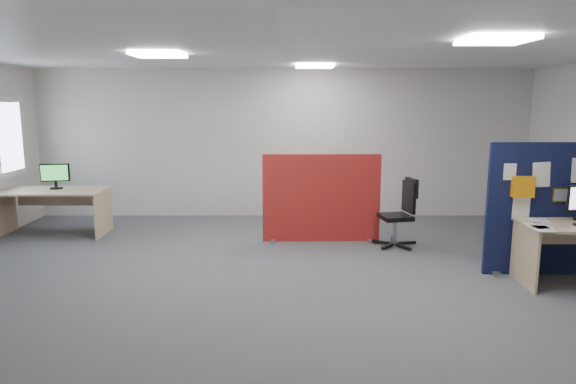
{
  "coord_description": "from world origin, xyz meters",
  "views": [
    {
      "loc": [
        0.07,
        -5.92,
        2.1
      ],
      "look_at": [
        0.07,
        0.36,
        1.0
      ],
      "focal_mm": 32.0,
      "sensor_mm": 36.0,
      "label": 1
    }
  ],
  "objects_px": {
    "monitor_second": "(55,175)",
    "office_chair": "(402,209)",
    "second_desk": "(54,200)",
    "navy_divider": "(566,209)",
    "red_divider": "(321,199)"
  },
  "relations": [
    {
      "from": "navy_divider",
      "to": "office_chair",
      "type": "height_order",
      "value": "navy_divider"
    },
    {
      "from": "monitor_second",
      "to": "second_desk",
      "type": "bearing_deg",
      "value": -121.92
    },
    {
      "from": "monitor_second",
      "to": "red_divider",
      "type": "bearing_deg",
      "value": -17.17
    },
    {
      "from": "navy_divider",
      "to": "second_desk",
      "type": "bearing_deg",
      "value": 164.69
    },
    {
      "from": "monitor_second",
      "to": "office_chair",
      "type": "relative_size",
      "value": 0.45
    },
    {
      "from": "second_desk",
      "to": "monitor_second",
      "type": "height_order",
      "value": "monitor_second"
    },
    {
      "from": "navy_divider",
      "to": "red_divider",
      "type": "bearing_deg",
      "value": 152.03
    },
    {
      "from": "office_chair",
      "to": "second_desk",
      "type": "bearing_deg",
      "value": 160.82
    },
    {
      "from": "monitor_second",
      "to": "office_chair",
      "type": "xyz_separation_m",
      "value": [
        5.41,
        -0.75,
        -0.39
      ]
    },
    {
      "from": "navy_divider",
      "to": "red_divider",
      "type": "xyz_separation_m",
      "value": [
        -2.88,
        1.53,
        -0.16
      ]
    },
    {
      "from": "red_divider",
      "to": "office_chair",
      "type": "xyz_separation_m",
      "value": [
        1.17,
        -0.26,
        -0.1
      ]
    },
    {
      "from": "red_divider",
      "to": "monitor_second",
      "type": "xyz_separation_m",
      "value": [
        -4.23,
        0.5,
        0.29
      ]
    },
    {
      "from": "monitor_second",
      "to": "navy_divider",
      "type": "bearing_deg",
      "value": -26.37
    },
    {
      "from": "navy_divider",
      "to": "second_desk",
      "type": "distance_m",
      "value": 7.41
    },
    {
      "from": "red_divider",
      "to": "office_chair",
      "type": "relative_size",
      "value": 1.81
    }
  ]
}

